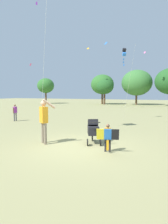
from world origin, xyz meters
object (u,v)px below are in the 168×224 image
at_px(kite_orange_delta, 124,53).
at_px(person_red_shirt, 15,111).
at_px(child_with_butterfly_kite, 108,135).
at_px(person_adult_flyer, 44,118).
at_px(stroller, 93,129).

xyz_separation_m(kite_orange_delta, person_red_shirt, (-7.39, -3.95, -4.47)).
height_order(child_with_butterfly_kite, person_adult_flyer, person_adult_flyer).
bearing_deg(person_red_shirt, kite_orange_delta, 28.11).
xyz_separation_m(person_adult_flyer, stroller, (1.84, 0.91, -0.48)).
relative_size(child_with_butterfly_kite, kite_orange_delta, 0.18).
xyz_separation_m(person_adult_flyer, person_red_shirt, (-5.99, 4.56, -0.34)).
distance_m(stroller, person_red_shirt, 8.64).
xyz_separation_m(child_with_butterfly_kite, kite_orange_delta, (-1.37, 8.54, 4.61)).
bearing_deg(person_red_shirt, person_adult_flyer, -37.33).
xyz_separation_m(child_with_butterfly_kite, person_adult_flyer, (-2.77, 0.03, 0.48)).
bearing_deg(stroller, child_with_butterfly_kite, -45.33).
relative_size(child_with_butterfly_kite, stroller, 0.92).
xyz_separation_m(stroller, kite_orange_delta, (-0.44, 7.60, 4.61)).
height_order(child_with_butterfly_kite, kite_orange_delta, kite_orange_delta).
xyz_separation_m(person_adult_flyer, kite_orange_delta, (1.40, 8.51, 4.13)).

